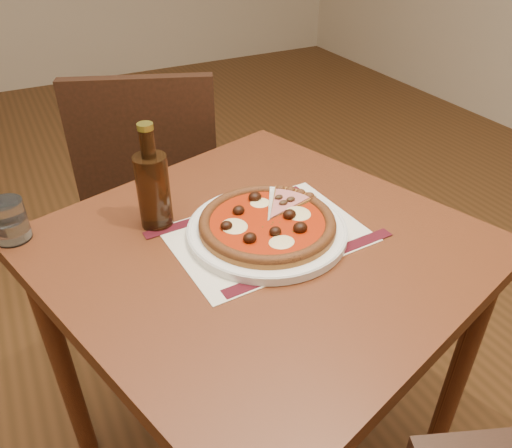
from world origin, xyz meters
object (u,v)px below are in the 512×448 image
at_px(water_glass, 9,221).
at_px(plate, 267,230).
at_px(table, 260,279).
at_px(chair_far, 153,182).
at_px(pizza, 267,223).
at_px(bottle, 153,187).

bearing_deg(water_glass, plate, -26.17).
xyz_separation_m(table, plate, (0.02, 0.01, 0.11)).
relative_size(table, chair_far, 1.08).
distance_m(chair_far, pizza, 0.78).
bearing_deg(plate, pizza, -147.23).
relative_size(water_glass, bottle, 0.38).
distance_m(pizza, bottle, 0.25).
relative_size(pizza, water_glass, 3.24).
xyz_separation_m(pizza, bottle, (-0.19, 0.15, 0.06)).
bearing_deg(pizza, chair_far, 92.95).
xyz_separation_m(plate, pizza, (-0.00, -0.00, 0.02)).
xyz_separation_m(water_glass, bottle, (0.28, -0.08, 0.05)).
bearing_deg(water_glass, bottle, -16.85).
bearing_deg(water_glass, table, -28.63).
height_order(chair_far, bottle, bottle).
bearing_deg(pizza, bottle, 142.29).
xyz_separation_m(chair_far, plate, (0.04, -0.73, 0.24)).
bearing_deg(table, pizza, 30.31).
bearing_deg(chair_far, plate, 114.19).
bearing_deg(plate, chair_far, 92.96).
xyz_separation_m(pizza, water_glass, (-0.47, 0.23, 0.01)).
distance_m(plate, water_glass, 0.52).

